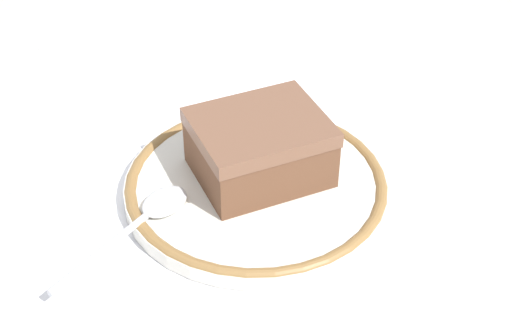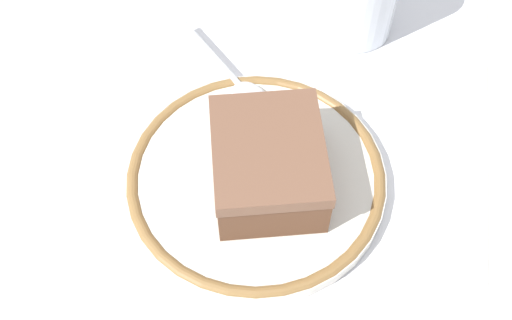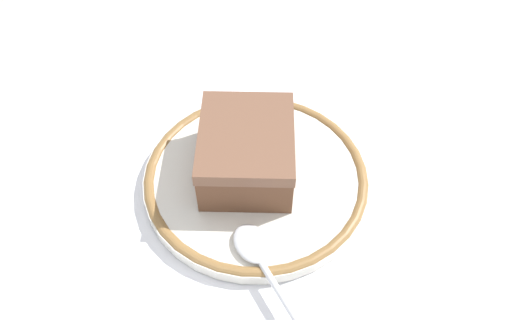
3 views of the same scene
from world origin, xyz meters
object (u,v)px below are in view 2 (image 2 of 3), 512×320
cake_slice (268,164)px  napkin (54,271)px  spoon (243,88)px  plate (256,178)px

cake_slice → napkin: 0.17m
spoon → napkin: spoon is taller
plate → cake_slice: (-0.00, -0.01, 0.03)m
plate → cake_slice: bearing=-112.7°
plate → napkin: (-0.10, 0.12, -0.01)m
cake_slice → spoon: 0.09m
cake_slice → napkin: bearing=125.4°
plate → napkin: 0.16m
spoon → plate: bearing=-161.1°
spoon → napkin: size_ratio=0.77×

